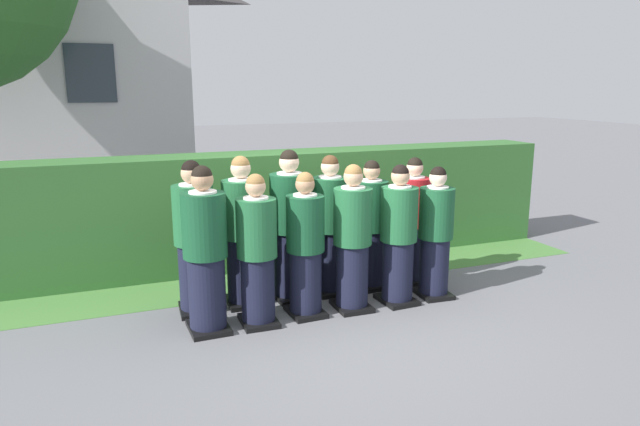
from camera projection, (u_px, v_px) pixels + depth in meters
name	position (u px, v px, depth m)	size (l,w,h in m)	color
ground_plane	(329.00, 311.00, 6.29)	(60.00, 60.00, 0.00)	slate
student_front_row_0	(205.00, 254.00, 5.65)	(0.44, 0.53, 1.68)	black
student_front_row_1	(257.00, 254.00, 5.82)	(0.41, 0.46, 1.57)	black
student_front_row_2	(305.00, 248.00, 6.06)	(0.40, 0.50, 1.56)	black
student_front_row_3	(352.00, 242.00, 6.22)	(0.42, 0.47, 1.61)	black
student_front_row_4	(398.00, 238.00, 6.41)	(0.41, 0.47, 1.58)	black
student_front_row_5	(435.00, 236.00, 6.61)	(0.40, 0.46, 1.53)	black
student_rear_row_0	(195.00, 241.00, 6.13)	(0.43, 0.54, 1.67)	black
student_rear_row_1	(243.00, 235.00, 6.36)	(0.44, 0.50, 1.68)	black
student_rear_row_2	(290.00, 229.00, 6.54)	(0.45, 0.55, 1.73)	black
student_rear_row_3	(330.00, 228.00, 6.73)	(0.43, 0.52, 1.65)	black
student_rear_row_4	(371.00, 228.00, 6.91)	(0.41, 0.45, 1.57)	black
student_in_red_blazer	(413.00, 224.00, 7.12)	(0.41, 0.47, 1.57)	black
hedge	(274.00, 208.00, 7.94)	(8.31, 0.70, 1.53)	#33662D
school_building_main	(6.00, 43.00, 11.79)	(7.39, 3.56, 6.35)	silver
lawn_strip	(294.00, 278.00, 7.38)	(8.31, 0.90, 0.01)	#477A38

